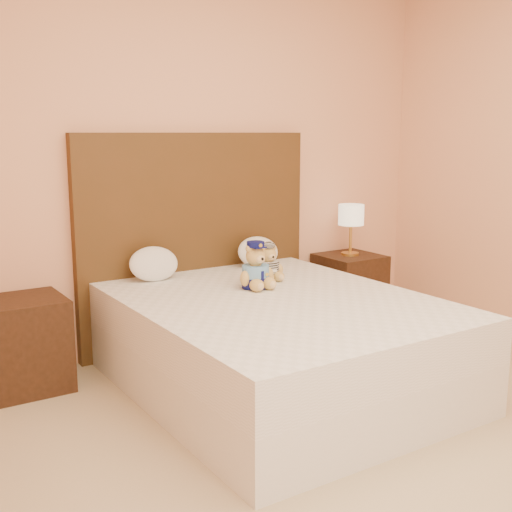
{
  "coord_description": "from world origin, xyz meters",
  "views": [
    {
      "loc": [
        -2.07,
        -1.77,
        1.5
      ],
      "look_at": [
        0.01,
        1.45,
        0.76
      ],
      "focal_mm": 45.0,
      "sensor_mm": 36.0,
      "label": 1
    }
  ],
  "objects": [
    {
      "name": "ground",
      "position": [
        0.0,
        0.0,
        0.0
      ],
      "size": [
        4.0,
        4.5,
        0.0
      ],
      "primitive_type": "cube",
      "color": "tan",
      "rests_on": "ground"
    },
    {
      "name": "room_walls",
      "position": [
        0.0,
        0.46,
        1.81
      ],
      "size": [
        4.04,
        4.52,
        2.72
      ],
      "color": "#EEA882",
      "rests_on": "ground"
    },
    {
      "name": "bed",
      "position": [
        0.0,
        1.2,
        0.28
      ],
      "size": [
        1.6,
        2.0,
        0.55
      ],
      "color": "white",
      "rests_on": "ground"
    },
    {
      "name": "headboard",
      "position": [
        0.0,
        2.21,
        0.75
      ],
      "size": [
        1.75,
        0.08,
        1.5
      ],
      "primitive_type": "cube",
      "color": "#4A2F16",
      "rests_on": "ground"
    },
    {
      "name": "nightstand_left",
      "position": [
        -1.25,
        2.0,
        0.28
      ],
      "size": [
        0.45,
        0.45,
        0.55
      ],
      "primitive_type": "cube",
      "color": "#381E11",
      "rests_on": "ground"
    },
    {
      "name": "nightstand_right",
      "position": [
        1.25,
        2.0,
        0.28
      ],
      "size": [
        0.45,
        0.45,
        0.55
      ],
      "primitive_type": "cube",
      "color": "#381E11",
      "rests_on": "ground"
    },
    {
      "name": "lamp",
      "position": [
        1.25,
        2.0,
        0.85
      ],
      "size": [
        0.2,
        0.2,
        0.4
      ],
      "color": "gold",
      "rests_on": "nightstand_right"
    },
    {
      "name": "teddy_police",
      "position": [
        0.03,
        1.48,
        0.69
      ],
      "size": [
        0.25,
        0.24,
        0.29
      ],
      "primitive_type": null,
      "rotation": [
        0.0,
        0.0,
        0.02
      ],
      "color": "tan",
      "rests_on": "bed"
    },
    {
      "name": "teddy_prisoner",
      "position": [
        0.22,
        1.63,
        0.67
      ],
      "size": [
        0.22,
        0.22,
        0.23
      ],
      "primitive_type": null,
      "rotation": [
        0.0,
        0.0,
        -0.08
      ],
      "color": "tan",
      "rests_on": "bed"
    },
    {
      "name": "pillow_left",
      "position": [
        -0.41,
        2.03,
        0.67
      ],
      "size": [
        0.34,
        0.22,
        0.24
      ],
      "primitive_type": "ellipsoid",
      "color": "white",
      "rests_on": "bed"
    },
    {
      "name": "pillow_right",
      "position": [
        0.4,
        2.03,
        0.67
      ],
      "size": [
        0.33,
        0.21,
        0.23
      ],
      "primitive_type": "ellipsoid",
      "color": "white",
      "rests_on": "bed"
    }
  ]
}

